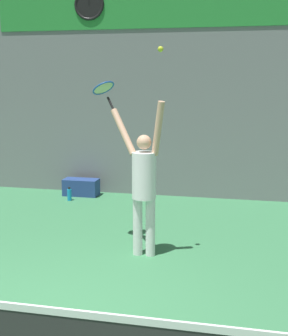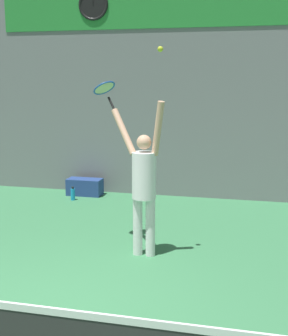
% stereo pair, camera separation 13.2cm
% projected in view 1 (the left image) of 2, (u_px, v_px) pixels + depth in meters
% --- Properties ---
extents(back_wall, '(18.00, 0.10, 5.00)m').
position_uv_depth(back_wall, '(150.00, 73.00, 9.38)').
color(back_wall, slate).
rests_on(back_wall, ground_plane).
extents(sponsor_banner, '(6.41, 0.02, 0.97)m').
position_uv_depth(sponsor_banner, '(150.00, 2.00, 9.07)').
color(sponsor_banner, '#288C38').
extents(scoreboard_clock, '(0.62, 0.06, 0.62)m').
position_uv_depth(scoreboard_clock, '(89.00, 4.00, 9.31)').
color(scoreboard_clock, black).
extents(tennis_player, '(0.86, 0.50, 2.11)m').
position_uv_depth(tennis_player, '(144.00, 181.00, 6.27)').
color(tennis_player, white).
rests_on(tennis_player, ground_plane).
extents(tennis_racket, '(0.41, 0.43, 0.41)m').
position_uv_depth(tennis_racket, '(104.00, 89.00, 6.54)').
color(tennis_racket, black).
extents(tennis_ball, '(0.07, 0.07, 0.07)m').
position_uv_depth(tennis_ball, '(161.00, 49.00, 5.81)').
color(tennis_ball, '#CCDB2D').
extents(water_bottle, '(0.09, 0.09, 0.27)m').
position_uv_depth(water_bottle, '(69.00, 194.00, 9.31)').
color(water_bottle, '#198CCC').
rests_on(water_bottle, ground_plane).
extents(equipment_bag, '(0.72, 0.34, 0.34)m').
position_uv_depth(equipment_bag, '(81.00, 187.00, 9.72)').
color(equipment_bag, navy).
rests_on(equipment_bag, ground_plane).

